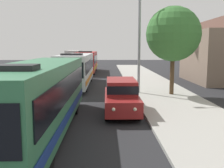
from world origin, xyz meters
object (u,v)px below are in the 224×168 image
bus_second_in_line (77,68)px  streetlamp_mid (139,27)px  white_suv (121,95)px  bus_lead (39,95)px  box_truck_oncoming (73,58)px  roadside_tree (173,34)px  bus_middle (87,61)px

bus_second_in_line → streetlamp_mid: bearing=-41.3°
white_suv → streetlamp_mid: size_ratio=0.61×
bus_lead → box_truck_oncoming: bus_lead is taller
box_truck_oncoming → streetlamp_mid: bearing=-72.5°
box_truck_oncoming → streetlamp_mid: streetlamp_mid is taller
bus_lead → roadside_tree: (7.85, 8.59, 2.99)m
bus_lead → bus_second_in_line: 14.06m
streetlamp_mid → roadside_tree: 2.63m
white_suv → roadside_tree: 7.46m
white_suv → roadside_tree: (4.15, 5.02, 3.65)m
white_suv → roadside_tree: size_ratio=0.78×
bus_second_in_line → roadside_tree: 10.02m
box_truck_oncoming → white_suv: bearing=-78.2°
bus_middle → box_truck_oncoming: 9.80m
streetlamp_mid → roadside_tree: (2.45, -0.73, -0.60)m
bus_second_in_line → white_suv: size_ratio=2.24×
bus_second_in_line → box_truck_oncoming: size_ratio=1.42×
box_truck_oncoming → streetlamp_mid: size_ratio=0.95×
bus_second_in_line → streetlamp_mid: 8.03m
streetlamp_mid → roadside_tree: size_ratio=1.28×
streetlamp_mid → bus_middle: bearing=106.3°
white_suv → bus_second_in_line: bearing=109.4°
bus_middle → box_truck_oncoming: size_ratio=1.41×
box_truck_oncoming → roadside_tree: roadside_tree is taller
bus_middle → bus_lead: bearing=-90.0°
bus_second_in_line → white_suv: 11.14m
white_suv → bus_lead: bearing=-136.0°
bus_lead → white_suv: (3.70, 3.57, -0.66)m
bus_lead → streetlamp_mid: size_ratio=1.40×
bus_middle → roadside_tree: size_ratio=1.72×
bus_second_in_line → white_suv: bearing=-70.6°
box_truck_oncoming → roadside_tree: (11.15, -28.39, 2.97)m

